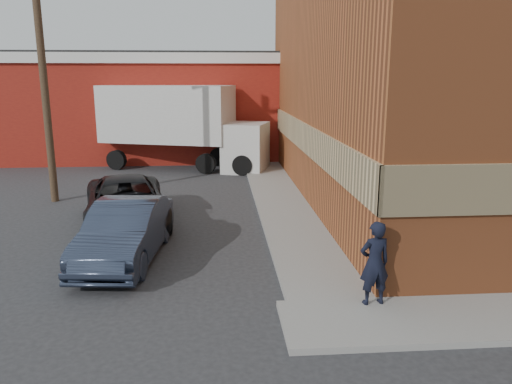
# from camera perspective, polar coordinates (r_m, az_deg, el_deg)

# --- Properties ---
(ground) EXTENTS (90.00, 90.00, 0.00)m
(ground) POSITION_cam_1_polar(r_m,az_deg,el_deg) (10.15, 5.21, -12.79)
(ground) COLOR #28282B
(ground) RESTS_ON ground
(brick_building) EXTENTS (14.25, 18.25, 9.36)m
(brick_building) POSITION_cam_1_polar(r_m,az_deg,el_deg) (20.63, 25.54, 12.63)
(brick_building) COLOR #A6522A
(brick_building) RESTS_ON ground
(sidewalk_west) EXTENTS (1.80, 18.00, 0.12)m
(sidewalk_west) POSITION_cam_1_polar(r_m,az_deg,el_deg) (18.65, 2.47, -0.39)
(sidewalk_west) COLOR gray
(sidewalk_west) RESTS_ON ground
(warehouse) EXTENTS (16.30, 8.30, 5.60)m
(warehouse) POSITION_cam_1_polar(r_m,az_deg,el_deg) (29.37, -13.23, 9.69)
(warehouse) COLOR maroon
(warehouse) RESTS_ON ground
(utility_pole) EXTENTS (2.00, 0.26, 9.00)m
(utility_pole) POSITION_cam_1_polar(r_m,az_deg,el_deg) (18.94, -23.22, 13.10)
(utility_pole) COLOR #4C3926
(utility_pole) RESTS_ON ground
(man) EXTENTS (0.66, 0.48, 1.66)m
(man) POSITION_cam_1_polar(r_m,az_deg,el_deg) (9.86, 13.39, -7.91)
(man) COLOR black
(man) RESTS_ON sidewalk_south
(sedan) EXTENTS (1.97, 4.52, 1.44)m
(sedan) POSITION_cam_1_polar(r_m,az_deg,el_deg) (12.60, -14.71, -4.41)
(sedan) COLOR #2D364B
(sedan) RESTS_ON ground
(suv_a) EXTENTS (3.35, 5.45, 1.41)m
(suv_a) POSITION_cam_1_polar(r_m,az_deg,el_deg) (15.59, -14.62, -1.09)
(suv_a) COLOR black
(suv_a) RESTS_ON ground
(box_truck) EXTENTS (8.38, 4.71, 3.97)m
(box_truck) POSITION_cam_1_polar(r_m,az_deg,el_deg) (24.38, -8.40, 8.01)
(box_truck) COLOR silver
(box_truck) RESTS_ON ground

